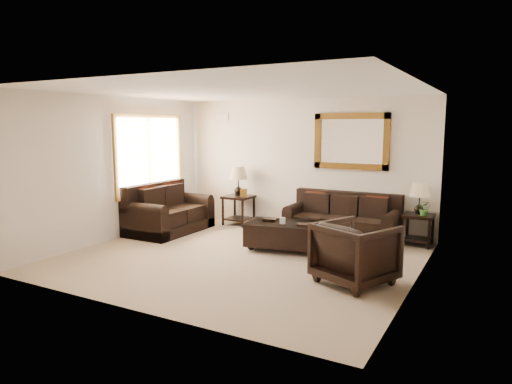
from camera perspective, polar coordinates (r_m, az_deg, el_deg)
The scene contains 11 objects.
room at distance 7.36m, azimuth -2.00°, elevation 2.03°, with size 5.51×5.01×2.71m.
window at distance 9.67m, azimuth -13.15°, elevation 4.49°, with size 0.07×1.96×1.66m.
mirror at distance 9.16m, azimuth 11.79°, elevation 6.22°, with size 1.50×0.06×1.10m.
air_vent at distance 10.42m, azimuth -4.08°, elevation 9.34°, with size 0.25×0.02×0.18m, color #999999.
sofa at distance 8.97m, azimuth 10.77°, elevation -3.68°, with size 2.12×0.92×0.87m.
loveseat at distance 9.53m, azimuth -11.06°, elevation -2.70°, with size 1.04×1.75×0.99m.
end_table_left at distance 9.94m, azimuth -2.21°, elevation 0.67°, with size 0.58×0.58×1.28m.
end_table_right at distance 8.70m, azimuth 19.72°, elevation -1.49°, with size 0.52×0.52×1.15m.
coffee_table at distance 7.98m, azimuth 3.99°, elevation -5.14°, with size 1.54×1.00×0.60m.
armchair at distance 6.41m, azimuth 12.34°, elevation -7.10°, with size 0.91×0.86×0.94m, color black.
potted_plant at distance 8.60m, azimuth 20.35°, elevation -2.13°, with size 0.24×0.27×0.21m, color #29561D.
Camera 1 is at (3.74, -6.29, 2.14)m, focal length 32.00 mm.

